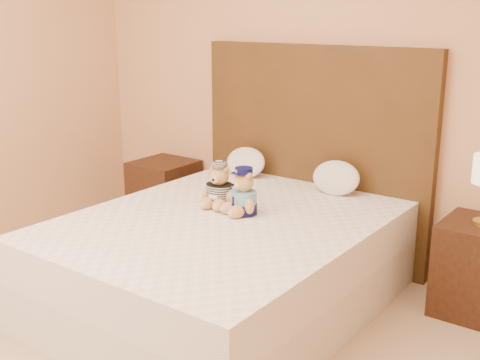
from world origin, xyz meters
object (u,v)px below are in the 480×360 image
at_px(bed, 225,262).
at_px(teddy_police, 244,191).
at_px(teddy_prisoner, 219,186).
at_px(pillow_right, 336,176).
at_px(nightstand_right, 480,269).
at_px(nightstand_left, 164,194).
at_px(pillow_left, 246,161).

relative_size(bed, teddy_police, 7.15).
height_order(teddy_prisoner, pillow_right, teddy_prisoner).
xyz_separation_m(teddy_police, pillow_right, (0.24, 0.70, -0.02)).
height_order(bed, teddy_police, teddy_police).
height_order(bed, nightstand_right, same).
xyz_separation_m(teddy_police, teddy_prisoner, (-0.20, 0.02, -0.00)).
height_order(nightstand_left, teddy_police, teddy_police).
height_order(nightstand_right, teddy_prisoner, teddy_prisoner).
bearing_deg(bed, teddy_prisoner, 136.21).
distance_m(nightstand_right, pillow_right, 1.04).
height_order(bed, pillow_right, pillow_right).
distance_m(teddy_prisoner, pillow_right, 0.81).
bearing_deg(bed, pillow_right, 71.16).
distance_m(nightstand_left, pillow_left, 0.89).
relative_size(teddy_police, pillow_left, 0.86).
distance_m(nightstand_right, teddy_police, 1.44).
xyz_separation_m(nightstand_left, teddy_prisoner, (1.09, -0.65, 0.41)).
relative_size(bed, pillow_right, 5.96).
distance_m(bed, nightstand_right, 1.48).
xyz_separation_m(nightstand_left, pillow_left, (0.80, 0.03, 0.39)).
xyz_separation_m(bed, pillow_left, (-0.45, 0.83, 0.39)).
bearing_deg(nightstand_right, teddy_police, -151.17).
bearing_deg(pillow_left, nightstand_left, -177.84).
bearing_deg(bed, pillow_left, 118.62).
bearing_deg(teddy_prisoner, nightstand_right, 16.66).
height_order(bed, nightstand_left, same).
relative_size(nightstand_left, teddy_police, 1.97).
distance_m(pillow_left, pillow_right, 0.74).
xyz_separation_m(nightstand_right, teddy_prisoner, (-1.41, -0.65, 0.41)).
height_order(teddy_police, pillow_right, teddy_police).
relative_size(nightstand_left, teddy_prisoner, 2.04).
xyz_separation_m(nightstand_right, teddy_police, (-1.21, -0.67, 0.41)).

